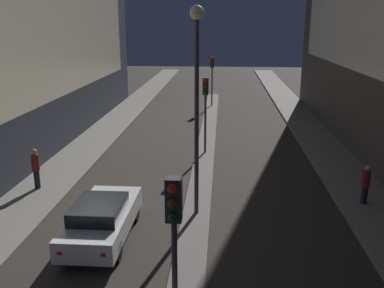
{
  "coord_description": "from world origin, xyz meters",
  "views": [
    {
      "loc": [
        0.9,
        -4.96,
        7.15
      ],
      "look_at": [
        -0.75,
        18.13,
        0.5
      ],
      "focal_mm": 40.0,
      "sensor_mm": 36.0,
      "label": 1
    }
  ],
  "objects_px": {
    "traffic_light_mid": "(205,98)",
    "car_left_lane": "(102,219)",
    "pedestrian_on_left_sidewalk": "(36,167)",
    "pedestrian_on_right_sidewalk": "(366,184)",
    "traffic_light_near": "(174,230)",
    "street_lamp": "(197,80)",
    "traffic_light_far": "(212,70)"
  },
  "relations": [
    {
      "from": "traffic_light_near",
      "to": "traffic_light_mid",
      "type": "relative_size",
      "value": 1.0
    },
    {
      "from": "traffic_light_mid",
      "to": "street_lamp",
      "type": "relative_size",
      "value": 0.55
    },
    {
      "from": "car_left_lane",
      "to": "pedestrian_on_right_sidewalk",
      "type": "relative_size",
      "value": 2.87
    },
    {
      "from": "car_left_lane",
      "to": "pedestrian_on_left_sidewalk",
      "type": "xyz_separation_m",
      "value": [
        -4.0,
        4.01,
        0.34
      ]
    },
    {
      "from": "traffic_light_near",
      "to": "street_lamp",
      "type": "bearing_deg",
      "value": 90.0
    },
    {
      "from": "pedestrian_on_right_sidewalk",
      "to": "traffic_light_far",
      "type": "bearing_deg",
      "value": 108.01
    },
    {
      "from": "pedestrian_on_left_sidewalk",
      "to": "traffic_light_mid",
      "type": "bearing_deg",
      "value": 39.89
    },
    {
      "from": "traffic_light_near",
      "to": "pedestrian_on_right_sidewalk",
      "type": "distance_m",
      "value": 11.11
    },
    {
      "from": "car_left_lane",
      "to": "pedestrian_on_right_sidewalk",
      "type": "xyz_separation_m",
      "value": [
        9.7,
        3.37,
        0.22
      ]
    },
    {
      "from": "street_lamp",
      "to": "car_left_lane",
      "type": "distance_m",
      "value": 5.77
    },
    {
      "from": "traffic_light_far",
      "to": "pedestrian_on_right_sidewalk",
      "type": "xyz_separation_m",
      "value": [
        6.63,
        -20.4,
        -2.2
      ]
    },
    {
      "from": "traffic_light_far",
      "to": "pedestrian_on_left_sidewalk",
      "type": "distance_m",
      "value": 21.09
    },
    {
      "from": "traffic_light_mid",
      "to": "pedestrian_on_right_sidewalk",
      "type": "xyz_separation_m",
      "value": [
        6.63,
        -6.54,
        -2.2
      ]
    },
    {
      "from": "traffic_light_mid",
      "to": "car_left_lane",
      "type": "distance_m",
      "value": 10.65
    },
    {
      "from": "car_left_lane",
      "to": "pedestrian_on_left_sidewalk",
      "type": "height_order",
      "value": "pedestrian_on_left_sidewalk"
    },
    {
      "from": "traffic_light_near",
      "to": "street_lamp",
      "type": "height_order",
      "value": "street_lamp"
    },
    {
      "from": "car_left_lane",
      "to": "pedestrian_on_right_sidewalk",
      "type": "distance_m",
      "value": 10.27
    },
    {
      "from": "traffic_light_near",
      "to": "car_left_lane",
      "type": "distance_m",
      "value": 6.55
    },
    {
      "from": "traffic_light_far",
      "to": "pedestrian_on_left_sidewalk",
      "type": "relative_size",
      "value": 2.33
    },
    {
      "from": "traffic_light_near",
      "to": "pedestrian_on_left_sidewalk",
      "type": "relative_size",
      "value": 2.33
    },
    {
      "from": "pedestrian_on_left_sidewalk",
      "to": "pedestrian_on_right_sidewalk",
      "type": "xyz_separation_m",
      "value": [
        13.69,
        -0.63,
        -0.12
      ]
    },
    {
      "from": "traffic_light_mid",
      "to": "car_left_lane",
      "type": "bearing_deg",
      "value": -107.18
    },
    {
      "from": "traffic_light_mid",
      "to": "pedestrian_on_right_sidewalk",
      "type": "height_order",
      "value": "traffic_light_mid"
    },
    {
      "from": "traffic_light_mid",
      "to": "pedestrian_on_right_sidewalk",
      "type": "distance_m",
      "value": 9.57
    },
    {
      "from": "traffic_light_mid",
      "to": "traffic_light_far",
      "type": "relative_size",
      "value": 1.0
    },
    {
      "from": "traffic_light_near",
      "to": "car_left_lane",
      "type": "bearing_deg",
      "value": 120.19
    },
    {
      "from": "traffic_light_mid",
      "to": "traffic_light_far",
      "type": "bearing_deg",
      "value": 90.0
    },
    {
      "from": "street_lamp",
      "to": "traffic_light_mid",
      "type": "bearing_deg",
      "value": 90.0
    },
    {
      "from": "car_left_lane",
      "to": "pedestrian_on_right_sidewalk",
      "type": "height_order",
      "value": "pedestrian_on_right_sidewalk"
    },
    {
      "from": "traffic_light_near",
      "to": "traffic_light_far",
      "type": "height_order",
      "value": "same"
    },
    {
      "from": "traffic_light_far",
      "to": "pedestrian_on_left_sidewalk",
      "type": "xyz_separation_m",
      "value": [
        -7.06,
        -19.77,
        -2.08
      ]
    },
    {
      "from": "traffic_light_near",
      "to": "pedestrian_on_left_sidewalk",
      "type": "distance_m",
      "value": 11.84
    }
  ]
}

